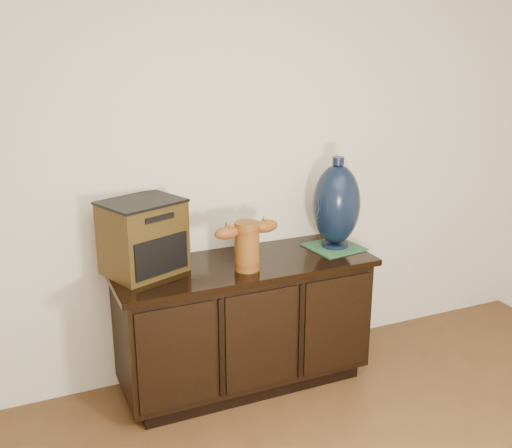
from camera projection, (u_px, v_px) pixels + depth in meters
name	position (u px, v px, depth m)	size (l,w,h in m)	color
sideboard	(244.00, 323.00, 3.42)	(1.46, 0.56, 0.75)	black
terracotta_vessel	(247.00, 243.00, 3.17)	(0.38, 0.15, 0.27)	brown
tv_radio	(143.00, 237.00, 3.12)	(0.48, 0.44, 0.39)	#39280E
green_mat	(334.00, 247.00, 3.55)	(0.29, 0.29, 0.01)	#295B36
lamp_base	(336.00, 205.00, 3.47)	(0.31, 0.31, 0.54)	black
spray_can	(240.00, 238.00, 3.47)	(0.05, 0.05, 0.16)	#54140E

